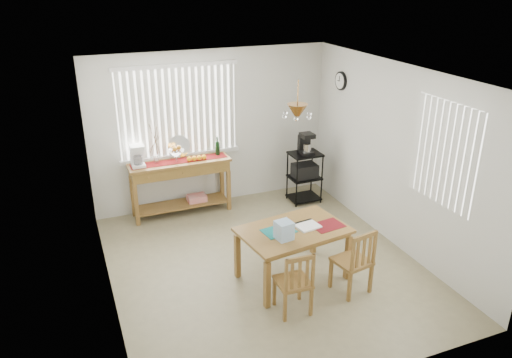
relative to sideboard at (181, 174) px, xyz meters
name	(u,v)px	position (x,y,z in m)	size (l,w,h in m)	color
ground	(264,266)	(0.63, -2.00, -0.69)	(4.00, 4.50, 0.01)	gray
room_shell	(265,148)	(0.63, -1.99, 1.01)	(4.20, 4.70, 2.70)	silver
sideboard	(181,174)	(0.00, 0.00, 0.00)	(1.62, 0.46, 0.91)	olive
sideboard_items	(163,155)	(-0.26, 0.01, 0.37)	(1.54, 0.39, 0.70)	maroon
wire_cart	(305,172)	(2.07, -0.34, -0.16)	(0.52, 0.41, 0.88)	black
cart_items	(305,144)	(2.07, -0.33, 0.36)	(0.21, 0.25, 0.36)	black
dining_table	(293,235)	(0.85, -2.40, -0.05)	(1.44, 1.03, 0.71)	olive
table_items	(290,229)	(0.74, -2.53, 0.11)	(1.07, 0.47, 0.23)	#147070
chair_left	(294,283)	(0.56, -3.05, -0.28)	(0.40, 0.40, 0.83)	olive
chair_right	(354,262)	(1.41, -2.96, -0.25)	(0.47, 0.47, 0.88)	olive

